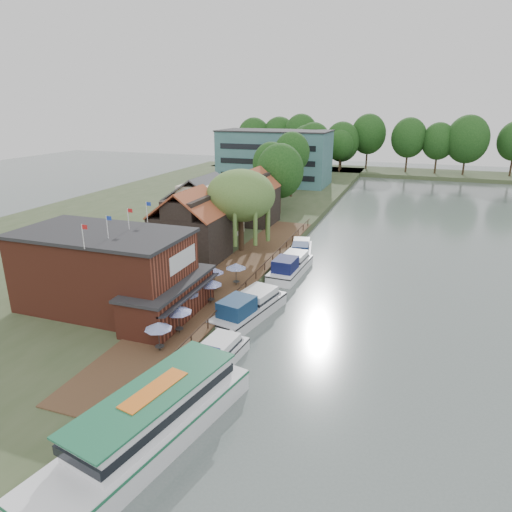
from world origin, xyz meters
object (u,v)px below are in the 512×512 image
(willow, at_px, (241,211))
(cruiser_0, at_px, (211,356))
(cottage_b, at_px, (204,206))
(cruiser_3, at_px, (301,248))
(umbrella_1, at_px, (179,319))
(swan, at_px, (186,442))
(tour_boat, at_px, (147,421))
(umbrella_4, at_px, (214,279))
(pub, at_px, (123,273))
(umbrella_5, at_px, (236,274))
(umbrella_0, at_px, (159,337))
(cottage_c, at_px, (253,197))
(cruiser_1, at_px, (249,305))
(hotel_block, at_px, (274,157))
(umbrella_2, at_px, (187,302))
(cottage_a, at_px, (190,225))
(cruiser_2, at_px, (291,264))
(umbrella_3, at_px, (211,291))

(willow, distance_m, cruiser_0, 26.54)
(cottage_b, distance_m, cruiser_3, 15.25)
(umbrella_1, bearing_deg, swan, -59.93)
(tour_boat, bearing_deg, umbrella_4, 115.49)
(pub, bearing_deg, swan, -45.08)
(willow, bearing_deg, umbrella_5, -71.23)
(umbrella_0, xyz_separation_m, cruiser_3, (3.79, 28.74, -1.19))
(cruiser_0, relative_size, cruiser_3, 1.00)
(cottage_b, distance_m, cottage_c, 9.85)
(cottage_b, height_order, cruiser_1, cottage_b)
(hotel_block, distance_m, umbrella_5, 64.26)
(cruiser_0, bearing_deg, cruiser_1, 97.71)
(pub, xyz_separation_m, cottage_c, (0.00, 34.00, 0.60))
(cruiser_1, distance_m, cruiser_3, 19.06)
(swan, bearing_deg, hotel_block, 103.93)
(umbrella_5, height_order, cruiser_1, umbrella_5)
(willow, bearing_deg, umbrella_2, -83.26)
(cruiser_1, height_order, tour_boat, tour_boat)
(cottage_a, distance_m, cruiser_3, 14.80)
(tour_boat, bearing_deg, umbrella_5, 110.46)
(pub, bearing_deg, umbrella_1, -19.82)
(cruiser_1, height_order, cruiser_3, cruiser_1)
(umbrella_0, bearing_deg, cruiser_2, 79.12)
(cottage_b, distance_m, umbrella_5, 19.99)
(umbrella_3, distance_m, cruiser_0, 9.77)
(cottage_c, xyz_separation_m, cruiser_0, (10.84, -38.99, -4.14))
(umbrella_0, bearing_deg, willow, 97.33)
(umbrella_5, height_order, swan, umbrella_5)
(cruiser_1, bearing_deg, umbrella_3, -162.58)
(cottage_a, relative_size, umbrella_5, 3.62)
(hotel_block, distance_m, umbrella_0, 78.07)
(umbrella_3, relative_size, umbrella_4, 1.00)
(hotel_block, xyz_separation_m, willow, (11.50, -51.00, -0.94))
(cottage_a, height_order, umbrella_2, cottage_a)
(umbrella_4, relative_size, cruiser_1, 0.22)
(cruiser_0, height_order, cruiser_3, cruiser_0)
(umbrella_2, height_order, cruiser_0, umbrella_2)
(cottage_b, bearing_deg, umbrella_0, -70.54)
(umbrella_0, bearing_deg, cruiser_1, 69.31)
(umbrella_0, distance_m, cruiser_1, 10.40)
(hotel_block, xyz_separation_m, umbrella_1, (14.78, -73.44, -4.86))
(cottage_a, relative_size, cruiser_2, 0.83)
(cottage_b, xyz_separation_m, tour_boat, (14.74, -38.51, -3.55))
(umbrella_1, distance_m, cruiser_1, 7.63)
(pub, distance_m, willow, 20.36)
(hotel_block, xyz_separation_m, cruiser_2, (19.02, -54.45, -5.89))
(swan, bearing_deg, cottage_b, 113.93)
(umbrella_2, distance_m, umbrella_4, 5.90)
(umbrella_1, distance_m, cruiser_2, 19.49)
(cottage_c, distance_m, umbrella_5, 26.42)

